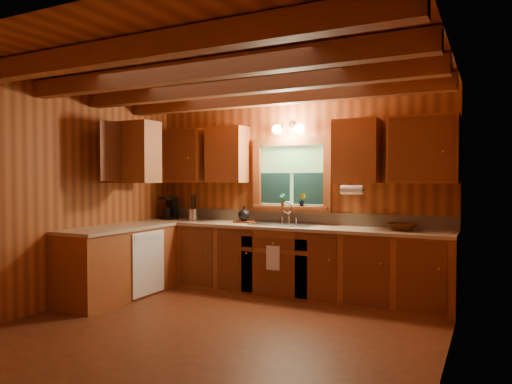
{
  "coord_description": "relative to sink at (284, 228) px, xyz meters",
  "views": [
    {
      "loc": [
        2.44,
        -4.03,
        1.5
      ],
      "look_at": [
        0.0,
        0.8,
        1.35
      ],
      "focal_mm": 33.15,
      "sensor_mm": 36.0,
      "label": 1
    }
  ],
  "objects": [
    {
      "name": "room",
      "position": [
        0.0,
        -1.6,
        0.44
      ],
      "size": [
        4.2,
        4.2,
        4.2
      ],
      "color": "#5B2B16",
      "rests_on": "ground"
    },
    {
      "name": "ceiling_beams",
      "position": [
        0.0,
        -1.6,
        1.63
      ],
      "size": [
        4.2,
        2.54,
        0.18
      ],
      "color": "brown",
      "rests_on": "room"
    },
    {
      "name": "base_cabinets",
      "position": [
        -0.49,
        -0.32,
        -0.43
      ],
      "size": [
        4.2,
        2.22,
        0.86
      ],
      "color": "brown",
      "rests_on": "ground"
    },
    {
      "name": "countertop",
      "position": [
        -0.48,
        -0.31,
        0.02
      ],
      "size": [
        4.2,
        2.24,
        0.04
      ],
      "color": "tan",
      "rests_on": "base_cabinets"
    },
    {
      "name": "backsplash",
      "position": [
        0.0,
        0.28,
        0.12
      ],
      "size": [
        4.2,
        0.02,
        0.16
      ],
      "primitive_type": "cube",
      "color": "tan",
      "rests_on": "room"
    },
    {
      "name": "dishwasher_panel",
      "position": [
        -1.47,
        -0.92,
        -0.43
      ],
      "size": [
        0.02,
        0.6,
        0.8
      ],
      "primitive_type": "cube",
      "color": "white",
      "rests_on": "base_cabinets"
    },
    {
      "name": "upper_cabinets",
      "position": [
        -0.56,
        -0.18,
        0.98
      ],
      "size": [
        4.19,
        1.77,
        0.78
      ],
      "color": "brown",
      "rests_on": "room"
    },
    {
      "name": "window",
      "position": [
        0.0,
        0.26,
        0.67
      ],
      "size": [
        1.12,
        0.08,
        1.0
      ],
      "color": "brown",
      "rests_on": "room"
    },
    {
      "name": "window_sill",
      "position": [
        0.0,
        0.22,
        0.26
      ],
      "size": [
        1.06,
        0.14,
        0.04
      ],
      "primitive_type": "cube",
      "color": "brown",
      "rests_on": "room"
    },
    {
      "name": "wall_sconce",
      "position": [
        0.0,
        0.14,
        1.31
      ],
      "size": [
        0.45,
        0.21,
        0.17
      ],
      "color": "black",
      "rests_on": "room"
    },
    {
      "name": "paper_towel_roll",
      "position": [
        0.92,
        -0.07,
        0.51
      ],
      "size": [
        0.27,
        0.11,
        0.11
      ],
      "primitive_type": "cylinder",
      "rotation": [
        0.0,
        1.57,
        0.0
      ],
      "color": "white",
      "rests_on": "upper_cabinets"
    },
    {
      "name": "dish_towel",
      "position": [
        0.0,
        -0.34,
        -0.34
      ],
      "size": [
        0.18,
        0.01,
        0.3
      ],
      "primitive_type": "cube",
      "color": "white",
      "rests_on": "base_cabinets"
    },
    {
      "name": "sink",
      "position": [
        0.0,
        0.0,
        0.0
      ],
      "size": [
        0.82,
        0.48,
        0.43
      ],
      "color": "silver",
      "rests_on": "countertop"
    },
    {
      "name": "coffee_maker",
      "position": [
        -1.88,
        0.06,
        0.21
      ],
      "size": [
        0.19,
        0.24,
        0.34
      ],
      "rotation": [
        0.0,
        0.0,
        -0.22
      ],
      "color": "black",
      "rests_on": "countertop"
    },
    {
      "name": "utensil_crock",
      "position": [
        -1.45,
        0.05,
        0.14
      ],
      "size": [
        0.13,
        0.13,
        0.37
      ],
      "rotation": [
        0.0,
        0.0,
        -0.02
      ],
      "color": "silver",
      "rests_on": "countertop"
    },
    {
      "name": "cutting_board",
      "position": [
        -0.62,
        0.05,
        0.06
      ],
      "size": [
        0.25,
        0.18,
        0.02
      ],
      "primitive_type": "cube",
      "rotation": [
        0.0,
        0.0,
        0.02
      ],
      "color": "#602C14",
      "rests_on": "countertop"
    },
    {
      "name": "teakettle",
      "position": [
        -0.62,
        0.05,
        0.15
      ],
      "size": [
        0.16,
        0.16,
        0.21
      ],
      "rotation": [
        0.0,
        0.0,
        0.3
      ],
      "color": "black",
      "rests_on": "cutting_board"
    },
    {
      "name": "wicker_basket",
      "position": [
        1.5,
        0.0,
        0.09
      ],
      "size": [
        0.38,
        0.38,
        0.09
      ],
      "primitive_type": "imported",
      "rotation": [
        0.0,
        0.0,
        0.07
      ],
      "color": "#48230C",
      "rests_on": "countertop"
    },
    {
      "name": "potted_plant_left",
      "position": [
        -0.11,
        0.21,
        0.37
      ],
      "size": [
        0.1,
        0.08,
        0.17
      ],
      "primitive_type": "imported",
      "rotation": [
        0.0,
        0.0,
        -0.24
      ],
      "color": "#602C14",
      "rests_on": "window_sill"
    },
    {
      "name": "potted_plant_right",
      "position": [
        0.18,
        0.2,
        0.37
      ],
      "size": [
        0.1,
        0.08,
        0.17
      ],
      "primitive_type": "imported",
      "rotation": [
        0.0,
        0.0,
        -0.1
      ],
      "color": "#602C14",
      "rests_on": "window_sill"
    }
  ]
}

